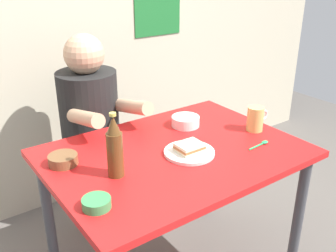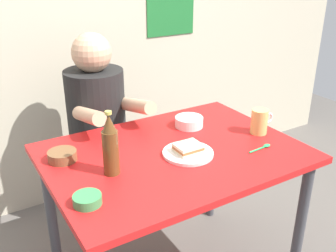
{
  "view_description": "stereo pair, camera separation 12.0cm",
  "coord_description": "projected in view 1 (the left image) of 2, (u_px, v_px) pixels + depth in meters",
  "views": [
    {
      "loc": [
        -0.9,
        -1.21,
        1.52
      ],
      "look_at": [
        0.0,
        0.05,
        0.84
      ],
      "focal_mm": 41.21,
      "sensor_mm": 36.0,
      "label": 1
    },
    {
      "loc": [
        -0.8,
        -1.27,
        1.52
      ],
      "look_at": [
        0.0,
        0.05,
        0.84
      ],
      "focal_mm": 41.21,
      "sensor_mm": 36.0,
      "label": 2
    }
  ],
  "objects": [
    {
      "name": "sandwich",
      "position": [
        189.0,
        147.0,
        1.65
      ],
      "size": [
        0.11,
        0.09,
        0.04
      ],
      "color": "beige",
      "rests_on": "plate_orange"
    },
    {
      "name": "beer_bottle",
      "position": [
        115.0,
        148.0,
        1.46
      ],
      "size": [
        0.06,
        0.06,
        0.26
      ],
      "color": "#593819",
      "rests_on": "dining_table"
    },
    {
      "name": "person_seated",
      "position": [
        90.0,
        109.0,
        2.08
      ],
      "size": [
        0.33,
        0.56,
        0.72
      ],
      "color": "black",
      "rests_on": "stool"
    },
    {
      "name": "spoon",
      "position": [
        262.0,
        144.0,
        1.74
      ],
      "size": [
        0.13,
        0.02,
        0.01
      ],
      "color": "#26A559",
      "rests_on": "dining_table"
    },
    {
      "name": "beer_mug",
      "position": [
        256.0,
        119.0,
        1.87
      ],
      "size": [
        0.13,
        0.08,
        0.12
      ],
      "color": "#D1BC66",
      "rests_on": "dining_table"
    },
    {
      "name": "stool",
      "position": [
        95.0,
        175.0,
        2.26
      ],
      "size": [
        0.34,
        0.34,
        0.45
      ],
      "color": "#4C4C51",
      "rests_on": "ground"
    },
    {
      "name": "dining_table",
      "position": [
        174.0,
        169.0,
        1.73
      ],
      "size": [
        1.1,
        0.8,
        0.74
      ],
      "color": "red",
      "rests_on": "ground"
    },
    {
      "name": "rice_bowl_white",
      "position": [
        186.0,
        121.0,
        1.93
      ],
      "size": [
        0.14,
        0.14,
        0.05
      ],
      "color": "silver",
      "rests_on": "dining_table"
    },
    {
      "name": "dip_bowl_green",
      "position": [
        96.0,
        203.0,
        1.3
      ],
      "size": [
        0.1,
        0.1,
        0.03
      ],
      "color": "#388C4C",
      "rests_on": "dining_table"
    },
    {
      "name": "condiment_bowl_brown",
      "position": [
        63.0,
        159.0,
        1.57
      ],
      "size": [
        0.12,
        0.12,
        0.04
      ],
      "color": "brown",
      "rests_on": "dining_table"
    },
    {
      "name": "plate_orange",
      "position": [
        189.0,
        152.0,
        1.66
      ],
      "size": [
        0.22,
        0.22,
        0.01
      ],
      "primitive_type": "cylinder",
      "color": "silver",
      "rests_on": "dining_table"
    }
  ]
}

